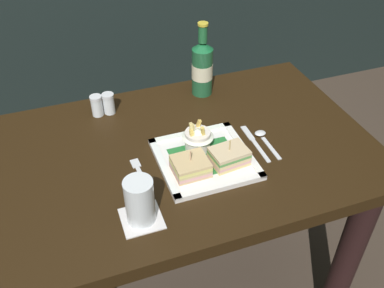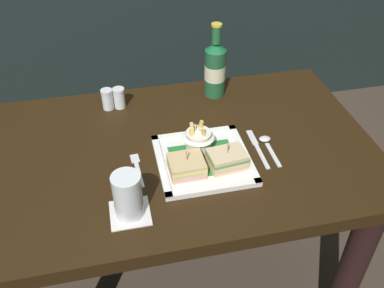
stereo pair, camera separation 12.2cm
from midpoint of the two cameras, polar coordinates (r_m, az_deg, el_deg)
dining_table at (r=1.37m, az=1.19°, el=-5.49°), size 1.16×0.73×0.75m
square_plate at (r=1.22m, az=4.39°, el=-2.28°), size 0.26×0.26×0.02m
sandwich_half_left at (r=1.16m, az=2.27°, el=-3.05°), size 0.10×0.09×0.07m
sandwich_half_right at (r=1.18m, az=7.64°, el=-2.16°), size 0.11×0.09×0.08m
fries_cup at (r=1.22m, az=3.71°, el=0.77°), size 0.09×0.09×0.10m
beer_bottle at (r=1.46m, az=5.52°, el=9.98°), size 0.07×0.07×0.26m
drink_coaster at (r=1.08m, az=-5.07°, el=-9.36°), size 0.10×0.10×0.00m
water_glass at (r=1.04m, az=-5.24°, el=-7.36°), size 0.07×0.07×0.12m
fork at (r=1.20m, az=-4.46°, el=-3.34°), size 0.03×0.14×0.00m
knife at (r=1.29m, az=11.39°, el=-0.51°), size 0.02×0.18×0.00m
spoon at (r=1.30m, az=12.67°, el=0.00°), size 0.04×0.14×0.01m
salt_shaker at (r=1.43m, az=-8.85°, el=5.71°), size 0.04×0.04×0.07m
pepper_shaker at (r=1.43m, az=-7.30°, el=5.91°), size 0.04×0.04×0.07m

